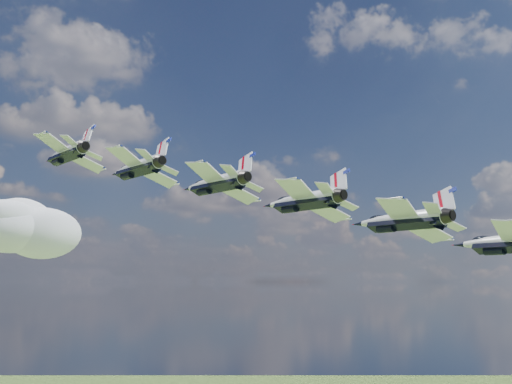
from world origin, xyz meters
name	(u,v)px	position (x,y,z in m)	size (l,w,h in m)	color
cloud_far	(8,225)	(9.49, 246.33, 171.61)	(57.89, 45.49, 22.74)	white
jet_0	(65,154)	(2.74, 5.43, 161.24)	(9.21, 13.63, 4.07)	white
jet_1	(135,168)	(10.34, -2.20, 158.69)	(9.21, 13.63, 4.07)	white
jet_2	(214,184)	(17.94, -9.82, 156.14)	(9.21, 13.63, 4.07)	white
jet_3	(301,201)	(25.55, -17.45, 153.59)	(9.21, 13.63, 4.07)	white
jet_4	(399,220)	(33.15, -25.08, 151.04)	(9.21, 13.63, 4.07)	white
jet_5	(509,242)	(40.75, -32.70, 148.48)	(9.21, 13.63, 4.07)	white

